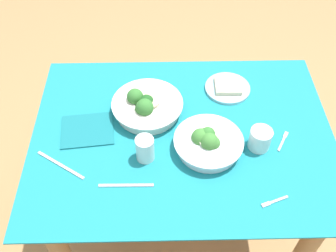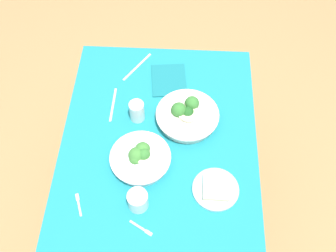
{
  "view_description": "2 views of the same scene",
  "coord_description": "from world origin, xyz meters",
  "px_view_note": "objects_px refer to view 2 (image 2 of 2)",
  "views": [
    {
      "loc": [
        -0.07,
        -0.92,
        1.84
      ],
      "look_at": [
        -0.05,
        0.03,
        0.74
      ],
      "focal_mm": 42.0,
      "sensor_mm": 36.0,
      "label": 1
    },
    {
      "loc": [
        0.84,
        0.08,
        2.16
      ],
      "look_at": [
        -0.09,
        0.03,
        0.74
      ],
      "focal_mm": 42.39,
      "sensor_mm": 36.0,
      "label": 2
    }
  ],
  "objects_px": {
    "broccoli_bowl_near": "(140,158)",
    "water_glass_side": "(137,111)",
    "fork_by_near_bowl": "(79,204)",
    "table_knife_right": "(113,105)",
    "water_glass_center": "(138,200)",
    "table_knife_left": "(137,67)",
    "bread_side_plate": "(216,189)",
    "fork_by_far_bowl": "(142,229)",
    "broccoli_bowl_far": "(187,115)",
    "napkin_folded_upper": "(169,80)"
  },
  "relations": [
    {
      "from": "fork_by_near_bowl",
      "to": "table_knife_right",
      "type": "xyz_separation_m",
      "value": [
        -0.47,
        0.07,
        -0.0
      ]
    },
    {
      "from": "broccoli_bowl_near",
      "to": "water_glass_side",
      "type": "bearing_deg",
      "value": -171.27
    },
    {
      "from": "bread_side_plate",
      "to": "napkin_folded_upper",
      "type": "height_order",
      "value": "bread_side_plate"
    },
    {
      "from": "fork_by_near_bowl",
      "to": "water_glass_side",
      "type": "bearing_deg",
      "value": -44.34
    },
    {
      "from": "table_knife_right",
      "to": "napkin_folded_upper",
      "type": "relative_size",
      "value": 0.95
    },
    {
      "from": "fork_by_far_bowl",
      "to": "table_knife_left",
      "type": "height_order",
      "value": "same"
    },
    {
      "from": "water_glass_center",
      "to": "table_knife_left",
      "type": "distance_m",
      "value": 0.7
    },
    {
      "from": "broccoli_bowl_far",
      "to": "fork_by_far_bowl",
      "type": "distance_m",
      "value": 0.52
    },
    {
      "from": "water_glass_side",
      "to": "table_knife_left",
      "type": "height_order",
      "value": "water_glass_side"
    },
    {
      "from": "water_glass_center",
      "to": "napkin_folded_upper",
      "type": "height_order",
      "value": "water_glass_center"
    },
    {
      "from": "bread_side_plate",
      "to": "fork_by_far_bowl",
      "type": "height_order",
      "value": "bread_side_plate"
    },
    {
      "from": "water_glass_side",
      "to": "bread_side_plate",
      "type": "bearing_deg",
      "value": 45.68
    },
    {
      "from": "broccoli_bowl_far",
      "to": "bread_side_plate",
      "type": "xyz_separation_m",
      "value": [
        0.33,
        0.12,
        -0.02
      ]
    },
    {
      "from": "table_knife_right",
      "to": "water_glass_side",
      "type": "bearing_deg",
      "value": 62.51
    },
    {
      "from": "fork_by_far_bowl",
      "to": "table_knife_left",
      "type": "relative_size",
      "value": 0.44
    },
    {
      "from": "broccoli_bowl_far",
      "to": "broccoli_bowl_near",
      "type": "bearing_deg",
      "value": -39.55
    },
    {
      "from": "fork_by_far_bowl",
      "to": "table_knife_left",
      "type": "distance_m",
      "value": 0.79
    },
    {
      "from": "broccoli_bowl_far",
      "to": "napkin_folded_upper",
      "type": "relative_size",
      "value": 1.41
    },
    {
      "from": "broccoli_bowl_near",
      "to": "bread_side_plate",
      "type": "distance_m",
      "value": 0.32
    },
    {
      "from": "water_glass_center",
      "to": "table_knife_left",
      "type": "relative_size",
      "value": 0.39
    },
    {
      "from": "water_glass_center",
      "to": "water_glass_side",
      "type": "bearing_deg",
      "value": -174.17
    },
    {
      "from": "fork_by_near_bowl",
      "to": "table_knife_right",
      "type": "bearing_deg",
      "value": -28.44
    },
    {
      "from": "fork_by_far_bowl",
      "to": "water_glass_side",
      "type": "bearing_deg",
      "value": 126.75
    },
    {
      "from": "water_glass_center",
      "to": "water_glass_side",
      "type": "height_order",
      "value": "water_glass_side"
    },
    {
      "from": "fork_by_near_bowl",
      "to": "table_knife_left",
      "type": "height_order",
      "value": "same"
    },
    {
      "from": "water_glass_center",
      "to": "table_knife_right",
      "type": "height_order",
      "value": "water_glass_center"
    },
    {
      "from": "bread_side_plate",
      "to": "water_glass_side",
      "type": "xyz_separation_m",
      "value": [
        -0.33,
        -0.33,
        0.04
      ]
    },
    {
      "from": "table_knife_right",
      "to": "fork_by_far_bowl",
      "type": "bearing_deg",
      "value": 18.47
    },
    {
      "from": "bread_side_plate",
      "to": "fork_by_near_bowl",
      "type": "height_order",
      "value": "bread_side_plate"
    },
    {
      "from": "fork_by_near_bowl",
      "to": "napkin_folded_upper",
      "type": "bearing_deg",
      "value": -46.38
    },
    {
      "from": "fork_by_near_bowl",
      "to": "fork_by_far_bowl",
      "type": "bearing_deg",
      "value": -128.6
    },
    {
      "from": "broccoli_bowl_near",
      "to": "water_glass_center",
      "type": "height_order",
      "value": "broccoli_bowl_near"
    },
    {
      "from": "broccoli_bowl_near",
      "to": "table_knife_left",
      "type": "bearing_deg",
      "value": -172.96
    },
    {
      "from": "broccoli_bowl_near",
      "to": "table_knife_right",
      "type": "relative_size",
      "value": 1.34
    },
    {
      "from": "broccoli_bowl_near",
      "to": "water_glass_side",
      "type": "xyz_separation_m",
      "value": [
        -0.22,
        -0.03,
        0.01
      ]
    },
    {
      "from": "bread_side_plate",
      "to": "fork_by_far_bowl",
      "type": "xyz_separation_m",
      "value": [
        0.17,
        -0.27,
        -0.01
      ]
    },
    {
      "from": "table_knife_right",
      "to": "napkin_folded_upper",
      "type": "bearing_deg",
      "value": 123.3
    },
    {
      "from": "bread_side_plate",
      "to": "napkin_folded_upper",
      "type": "distance_m",
      "value": 0.58
    },
    {
      "from": "fork_by_far_bowl",
      "to": "napkin_folded_upper",
      "type": "relative_size",
      "value": 0.48
    },
    {
      "from": "fork_by_far_bowl",
      "to": "broccoli_bowl_far",
      "type": "bearing_deg",
      "value": 102.69
    },
    {
      "from": "broccoli_bowl_near",
      "to": "table_knife_right",
      "type": "distance_m",
      "value": 0.32
    },
    {
      "from": "broccoli_bowl_near",
      "to": "bread_side_plate",
      "type": "bearing_deg",
      "value": 70.12
    },
    {
      "from": "broccoli_bowl_near",
      "to": "table_knife_left",
      "type": "height_order",
      "value": "broccoli_bowl_near"
    },
    {
      "from": "napkin_folded_upper",
      "to": "water_glass_center",
      "type": "bearing_deg",
      "value": -7.81
    },
    {
      "from": "water_glass_center",
      "to": "fork_by_near_bowl",
      "type": "bearing_deg",
      "value": -87.56
    },
    {
      "from": "broccoli_bowl_near",
      "to": "bread_side_plate",
      "type": "xyz_separation_m",
      "value": [
        0.11,
        0.3,
        -0.02
      ]
    },
    {
      "from": "bread_side_plate",
      "to": "table_knife_left",
      "type": "xyz_separation_m",
      "value": [
        -0.62,
        -0.36,
        -0.01
      ]
    },
    {
      "from": "broccoli_bowl_far",
      "to": "broccoli_bowl_near",
      "type": "relative_size",
      "value": 1.1
    },
    {
      "from": "fork_by_near_bowl",
      "to": "table_knife_left",
      "type": "bearing_deg",
      "value": -32.54
    },
    {
      "from": "broccoli_bowl_far",
      "to": "table_knife_right",
      "type": "height_order",
      "value": "broccoli_bowl_far"
    }
  ]
}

